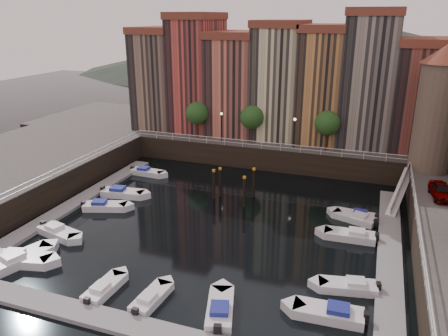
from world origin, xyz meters
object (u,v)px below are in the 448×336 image
at_px(boat_left_0, 20,259).
at_px(boat_left_2, 104,206).
at_px(car_a, 441,192).
at_px(mooring_pilings, 233,186).
at_px(corner_tower, 438,107).
at_px(boat_left_1, 59,232).
at_px(gangway, 400,189).

height_order(boat_left_0, boat_left_2, boat_left_0).
bearing_deg(car_a, boat_left_2, -174.48).
distance_m(mooring_pilings, boat_left_2, 14.06).
bearing_deg(mooring_pilings, corner_tower, 23.74).
bearing_deg(mooring_pilings, car_a, 0.83).
xyz_separation_m(boat_left_0, car_a, (33.13, 19.00, 3.33)).
bearing_deg(boat_left_1, corner_tower, 47.79).
distance_m(corner_tower, gangway, 9.86).
xyz_separation_m(corner_tower, mooring_pilings, (-20.39, -8.97, -8.54)).
relative_size(mooring_pilings, car_a, 1.03).
relative_size(boat_left_1, boat_left_2, 1.01).
xyz_separation_m(boat_left_0, boat_left_1, (-0.30, 5.07, -0.04)).
bearing_deg(car_a, corner_tower, 85.34).
height_order(mooring_pilings, boat_left_0, mooring_pilings).
height_order(gangway, car_a, car_a).
xyz_separation_m(boat_left_1, boat_left_2, (0.60, 6.48, -0.00)).
distance_m(boat_left_0, boat_left_2, 11.55).
relative_size(mooring_pilings, boat_left_1, 0.90).
relative_size(gangway, boat_left_2, 1.70).
height_order(corner_tower, boat_left_2, corner_tower).
bearing_deg(boat_left_2, boat_left_0, -110.02).
xyz_separation_m(mooring_pilings, boat_left_0, (-12.34, -18.70, -1.24)).
relative_size(corner_tower, gangway, 1.66).
relative_size(mooring_pilings, boat_left_0, 0.82).
xyz_separation_m(gangway, boat_left_2, (-29.53, -11.62, -1.55)).
relative_size(corner_tower, car_a, 3.21).
height_order(boat_left_1, car_a, car_a).
distance_m(mooring_pilings, car_a, 20.89).
bearing_deg(mooring_pilings, gangway, 14.33).
relative_size(gangway, boat_left_0, 1.54).
bearing_deg(boat_left_1, car_a, 36.04).
height_order(corner_tower, boat_left_0, corner_tower).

